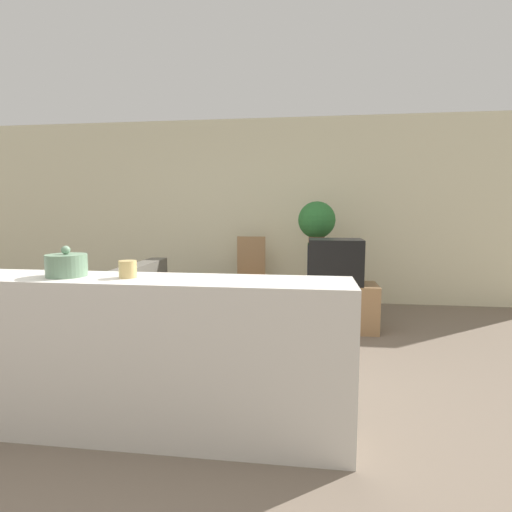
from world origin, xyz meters
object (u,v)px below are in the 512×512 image
Objects in this scene: wooden_chair at (250,270)px; decorative_bowl at (67,265)px; couch at (163,314)px; television at (335,261)px; potted_plant at (317,221)px.

decorative_bowl reaches higher than wooden_chair.
decorative_bowl reaches higher than couch.
decorative_bowl is (-1.75, -2.33, 0.25)m from television.
television is 0.83m from potted_plant.
potted_plant reaches higher than decorative_bowl.
wooden_chair is (-1.09, 0.83, -0.25)m from television.
wooden_chair is at bearing 142.74° from television.
couch is 1.98m from television.
wooden_chair is at bearing 170.80° from potted_plant.
television is 2.93m from decorative_bowl.
wooden_chair is 3.27m from decorative_bowl.
wooden_chair is 1.64× the size of potted_plant.
decorative_bowl is at bearing -117.27° from potted_plant.
couch is 1.70× the size of wooden_chair.
couch is 1.89m from decorative_bowl.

